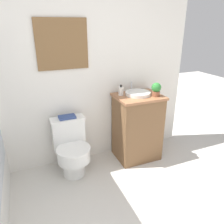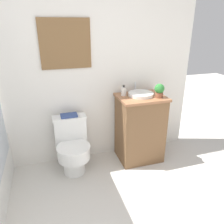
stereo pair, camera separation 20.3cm
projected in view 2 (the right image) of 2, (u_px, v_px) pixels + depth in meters
The scene contains 7 objects.
wall_back at pixel (54, 65), 2.49m from camera, with size 3.57×0.07×2.50m.
toilet at pixel (72, 146), 2.62m from camera, with size 0.40×0.51×0.67m.
vanity at pixel (140, 128), 2.83m from camera, with size 0.57×0.47×0.87m.
sink at pixel (141, 94), 2.68m from camera, with size 0.31×0.35×0.13m.
soap_bottle at pixel (124, 91), 2.68m from camera, with size 0.06×0.06×0.13m.
potted_plant at pixel (159, 90), 2.59m from camera, with size 0.12×0.12×0.17m.
book_on_tank at pixel (69, 115), 2.60m from camera, with size 0.20×0.13×0.02m.
Camera 2 is at (-0.11, -0.55, 1.69)m, focal length 35.00 mm.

